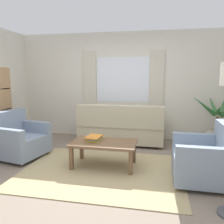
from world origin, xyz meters
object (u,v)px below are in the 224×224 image
armchair_left (18,139)px  armchair_right (206,159)px  potted_plant (217,126)px  book_stack_on_table (94,138)px  couch (121,128)px  coffee_table (104,145)px

armchair_left → armchair_right: same height
potted_plant → book_stack_on_table: bearing=-148.4°
couch → potted_plant: 2.07m
potted_plant → coffee_table: bearing=-145.2°
armchair_right → potted_plant: size_ratio=0.72×
armchair_left → book_stack_on_table: 1.54m
coffee_table → armchair_left: bearing=175.2°
coffee_table → book_stack_on_table: bearing=162.3°
armchair_left → book_stack_on_table: bearing=-82.2°
armchair_left → coffee_table: bearing=-83.8°
couch → coffee_table: size_ratio=1.73×
coffee_table → potted_plant: (2.14, 1.49, 0.09)m
coffee_table → couch: bearing=87.0°
armchair_right → potted_plant: 1.85m
book_stack_on_table → armchair_right: bearing=-10.8°
couch → coffee_table: couch is taller
armchair_right → book_stack_on_table: size_ratio=2.54×
couch → armchair_left: bearing=35.0°
armchair_left → potted_plant: bearing=-59.8°
armchair_left → coffee_table: armchair_left is taller
book_stack_on_table → potted_plant: bearing=31.6°
couch → armchair_left: (-1.79, -1.25, -0.01)m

